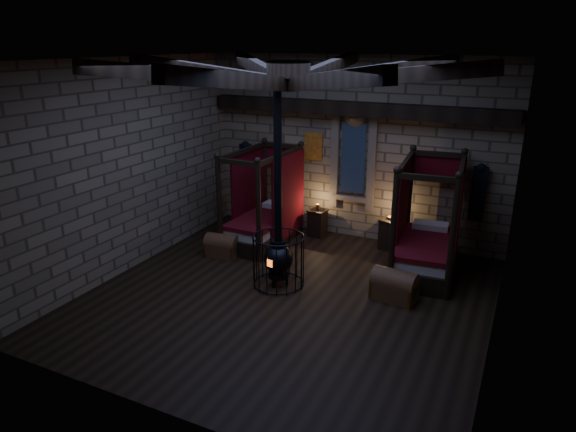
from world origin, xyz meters
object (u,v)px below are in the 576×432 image
at_px(bed_left, 264,220).
at_px(trunk_left, 222,246).
at_px(bed_right, 426,245).
at_px(stove, 278,255).
at_px(trunk_right, 394,286).

distance_m(bed_left, trunk_left, 1.27).
bearing_deg(bed_right, bed_left, 175.00).
xyz_separation_m(bed_right, trunk_left, (-4.15, -1.17, -0.34)).
relative_size(trunk_left, stove, 0.18).
distance_m(bed_left, trunk_right, 3.78).
xyz_separation_m(bed_left, stove, (1.31, -1.88, 0.08)).
relative_size(bed_left, trunk_left, 2.90).
xyz_separation_m(bed_right, stove, (-2.40, -1.89, 0.05)).
distance_m(bed_right, stove, 3.06).
distance_m(bed_right, trunk_right, 1.54).
height_order(bed_right, trunk_right, bed_right).
bearing_deg(bed_left, stove, -53.13).
bearing_deg(trunk_left, stove, -29.25).
xyz_separation_m(trunk_right, stove, (-2.16, -0.41, 0.36)).
xyz_separation_m(trunk_left, stove, (1.75, -0.73, 0.39)).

